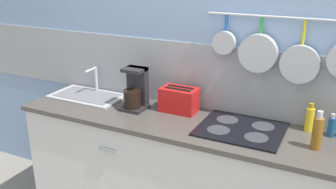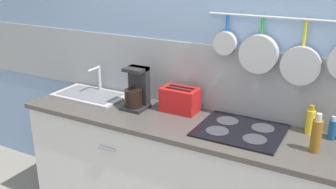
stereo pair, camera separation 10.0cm
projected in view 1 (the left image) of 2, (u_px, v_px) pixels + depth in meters
The scene contains 9 objects.
wall_back at pixel (243, 67), 2.60m from camera, with size 7.20×0.15×2.60m.
countertop at pixel (225, 132), 2.45m from camera, with size 3.06×0.58×0.03m.
sink_basin at pixel (88, 95), 3.03m from camera, with size 0.59×0.34×0.22m.
coffee_maker at pixel (135, 92), 2.76m from camera, with size 0.17×0.18×0.31m.
toaster at pixel (179, 100), 2.72m from camera, with size 0.28×0.16×0.18m.
cooktop at pixel (241, 129), 2.44m from camera, with size 0.54×0.46×0.01m.
bottle_hot_sauce at pixel (310, 119), 2.40m from camera, with size 0.05×0.05×0.19m.
bottle_cooking_wine at pixel (317, 132), 2.16m from camera, with size 0.06×0.06×0.24m.
bottle_olive_oil at pixel (331, 126), 2.33m from camera, with size 0.05×0.05×0.15m.
Camera 1 is at (0.66, -2.16, 1.97)m, focal length 40.00 mm.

